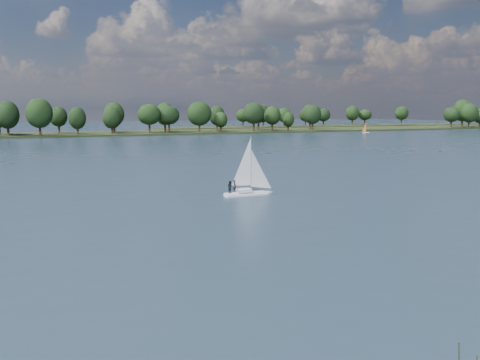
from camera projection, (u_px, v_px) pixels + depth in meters
name	position (u px, v px, depth m)	size (l,w,h in m)	color
ground	(128.00, 156.00, 129.20)	(700.00, 700.00, 0.00)	#233342
far_shore	(75.00, 135.00, 231.09)	(660.00, 40.00, 1.50)	black
far_shore_back	(329.00, 126.00, 337.65)	(220.00, 30.00, 1.40)	black
sailboat	(246.00, 178.00, 70.67)	(6.24, 1.79, 8.20)	white
dinghy_orange	(366.00, 130.00, 252.78)	(3.40, 2.51, 5.07)	white
treeline	(38.00, 116.00, 220.60)	(562.01, 74.20, 17.53)	black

